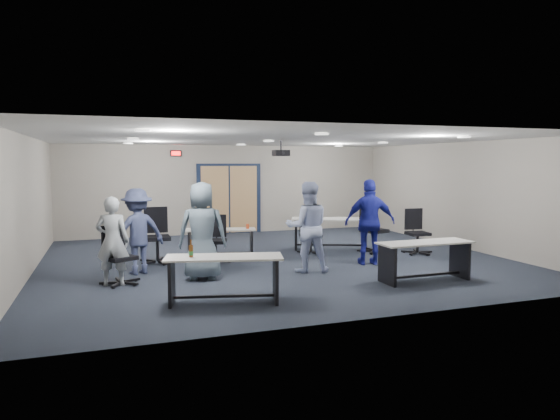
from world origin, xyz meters
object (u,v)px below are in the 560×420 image
object	(u,v)px
table_front_right	(425,254)
person_plaid	(202,231)
table_front_left	(223,271)
table_back_left	(221,238)
person_lightblue	(307,227)
person_back	(137,231)
chair_loose_right	(418,232)
table_back_right	(330,228)
chair_back_d	(374,229)
person_gray	(112,241)
chair_back_a	(157,236)
chair_loose_left	(120,255)
chair_back_b	(215,239)
chair_back_c	(311,234)
person_navy	(370,222)

from	to	relation	value
table_front_right	person_plaid	distance (m)	4.14
table_front_left	person_plaid	distance (m)	1.72
table_back_left	person_lightblue	distance (m)	2.51
table_back_left	person_back	bearing A→B (deg)	-135.82
chair_loose_right	person_plaid	bearing A→B (deg)	-164.76
person_back	table_back_right	bearing A→B (deg)	177.12
table_front_left	chair_back_d	bearing A→B (deg)	48.57
chair_loose_right	person_gray	distance (m)	6.97
chair_back_a	person_back	bearing A→B (deg)	-116.00
chair_loose_left	person_gray	size ratio (longest dim) A/B	0.67
table_front_left	table_back_left	xyz separation A→B (m)	(0.79, 3.74, -0.06)
table_front_left	chair_back_a	size ratio (longest dim) A/B	1.57
table_back_left	chair_loose_right	world-z (taller)	chair_loose_right
table_back_right	person_gray	distance (m)	5.64
table_front_right	chair_back_b	size ratio (longest dim) A/B	1.74
table_front_left	table_front_right	size ratio (longest dim) A/B	1.06
table_back_left	chair_back_c	world-z (taller)	chair_back_c
person_navy	chair_back_d	bearing A→B (deg)	-108.43
table_front_left	chair_back_b	bearing A→B (deg)	94.16
table_front_right	person_gray	bearing A→B (deg)	163.58
chair_back_a	person_plaid	xyz separation A→B (m)	(0.65, -1.82, 0.31)
table_front_left	chair_back_d	world-z (taller)	chair_back_d
person_gray	person_back	bearing A→B (deg)	-103.80
table_front_left	person_back	bearing A→B (deg)	127.56
chair_loose_right	person_lightblue	distance (m)	3.38
person_gray	chair_back_c	bearing A→B (deg)	-143.53
table_back_right	person_lightblue	distance (m)	2.72
chair_loose_left	person_back	distance (m)	0.94
chair_back_a	table_back_right	bearing A→B (deg)	5.39
table_front_right	person_back	distance (m)	5.51
table_back_right	person_navy	bearing A→B (deg)	-67.65
chair_loose_left	person_plaid	world-z (taller)	person_plaid
person_back	person_lightblue	bearing A→B (deg)	145.75
chair_back_b	chair_loose_right	bearing A→B (deg)	12.11
chair_loose_right	person_back	distance (m)	6.45
table_front_right	person_lightblue	bearing A→B (deg)	140.07
person_plaid	person_back	bearing A→B (deg)	-26.54
person_gray	person_navy	distance (m)	5.23
chair_back_c	chair_loose_right	size ratio (longest dim) A/B	0.89
table_front_left	chair_loose_left	bearing A→B (deg)	144.05
person_gray	person_plaid	world-z (taller)	person_plaid
person_gray	person_lightblue	bearing A→B (deg)	-165.82
table_back_right	chair_back_b	size ratio (longest dim) A/B	1.96
table_back_left	person_gray	size ratio (longest dim) A/B	1.06
person_navy	person_back	bearing A→B (deg)	6.91
chair_loose_left	person_navy	world-z (taller)	person_navy
table_back_left	person_navy	size ratio (longest dim) A/B	0.92
person_plaid	table_back_right	bearing A→B (deg)	-136.69
table_back_right	person_plaid	xyz separation A→B (m)	(-3.63, -2.19, 0.38)
chair_back_d	person_plaid	distance (m)	4.67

